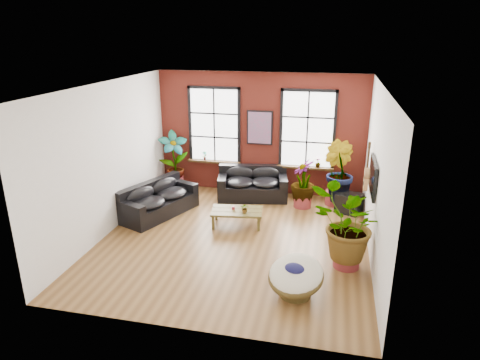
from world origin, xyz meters
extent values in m
cube|color=brown|center=(0.00, 0.00, -0.01)|extent=(6.00, 6.50, 0.02)
cube|color=white|center=(0.00, 0.00, 3.51)|extent=(6.00, 6.50, 0.02)
cube|color=#4D1612|center=(0.00, 3.26, 1.75)|extent=(6.00, 0.02, 3.50)
cube|color=silver|center=(0.00, -3.26, 1.75)|extent=(6.00, 0.02, 3.50)
cube|color=silver|center=(-3.01, 0.00, 1.75)|extent=(0.02, 6.50, 3.50)
cube|color=silver|center=(3.01, 0.00, 1.75)|extent=(0.02, 6.50, 3.50)
cube|color=white|center=(-1.35, 3.20, 1.95)|extent=(1.40, 0.02, 2.10)
cube|color=black|center=(-1.35, 3.13, 0.87)|extent=(1.60, 0.22, 0.06)
cube|color=white|center=(1.35, 3.20, 1.95)|extent=(1.40, 0.02, 2.10)
cube|color=black|center=(1.35, 3.13, 0.87)|extent=(1.60, 0.22, 0.06)
cube|color=black|center=(-0.08, 2.63, 0.22)|extent=(2.09, 1.29, 0.44)
cube|color=black|center=(-0.15, 2.98, 0.67)|extent=(1.96, 0.58, 0.45)
cube|color=black|center=(-0.93, 2.47, 0.56)|extent=(0.40, 0.97, 0.23)
cube|color=black|center=(0.76, 2.79, 0.56)|extent=(0.40, 0.97, 0.23)
ellipsoid|color=black|center=(-0.44, 2.51, 0.51)|extent=(0.95, 0.93, 0.25)
ellipsoid|color=black|center=(-0.49, 2.78, 0.67)|extent=(0.85, 0.40, 0.43)
ellipsoid|color=black|center=(0.29, 2.64, 0.51)|extent=(0.95, 0.93, 0.25)
ellipsoid|color=black|center=(0.24, 2.91, 0.67)|extent=(0.85, 0.40, 0.43)
cube|color=black|center=(-2.24, 0.96, 0.21)|extent=(1.64, 2.32, 0.42)
cube|color=black|center=(-2.55, 1.09, 0.63)|extent=(1.01, 2.06, 0.43)
cube|color=black|center=(-2.61, 0.07, 0.53)|extent=(0.91, 0.54, 0.22)
cube|color=black|center=(-1.88, 1.85, 0.53)|extent=(0.91, 0.54, 0.22)
ellipsoid|color=black|center=(-2.36, 0.55, 0.48)|extent=(1.05, 1.15, 0.24)
ellipsoid|color=black|center=(-2.60, 0.64, 0.63)|extent=(0.58, 0.96, 0.41)
ellipsoid|color=black|center=(-2.03, 1.33, 0.48)|extent=(1.05, 1.15, 0.24)
ellipsoid|color=black|center=(-2.27, 1.43, 0.63)|extent=(0.58, 0.96, 0.41)
cube|color=#4C431B|center=(-0.12, 0.77, 0.37)|extent=(1.33, 0.87, 0.05)
cube|color=black|center=(-0.10, 0.65, 0.40)|extent=(1.23, 0.18, 0.00)
cube|color=black|center=(-0.13, 0.88, 0.40)|extent=(1.23, 0.18, 0.00)
cube|color=#4C431B|center=(-0.62, 0.41, 0.17)|extent=(0.07, 0.07, 0.35)
cube|color=#4C431B|center=(0.47, 0.56, 0.17)|extent=(0.07, 0.07, 0.35)
cube|color=#4C431B|center=(-0.70, 0.97, 0.17)|extent=(0.07, 0.07, 0.35)
cube|color=#4C431B|center=(0.39, 1.12, 0.17)|extent=(0.07, 0.07, 0.35)
cylinder|color=#B82E3C|center=(-0.21, 0.80, 0.44)|extent=(0.08, 0.08, 0.08)
cylinder|color=#4F401C|center=(1.59, -1.90, 0.12)|extent=(0.74, 0.74, 0.23)
torus|color=#4F401C|center=(1.59, -1.90, 0.39)|extent=(1.29, 1.29, 0.46)
ellipsoid|color=#ECE6CC|center=(1.59, -1.90, 0.45)|extent=(1.26, 1.29, 0.62)
ellipsoid|color=#151543|center=(1.57, -1.95, 0.56)|extent=(0.47, 0.42, 0.17)
cube|color=black|center=(0.00, 3.19, 1.95)|extent=(0.74, 0.04, 0.98)
cube|color=#0C7F8C|center=(0.00, 3.16, 1.95)|extent=(0.66, 0.02, 0.90)
cube|color=black|center=(2.95, 0.30, 1.65)|extent=(0.06, 1.25, 0.72)
cube|color=black|center=(2.92, 0.30, 1.65)|extent=(0.01, 1.15, 0.62)
cylinder|color=#B27F4C|center=(2.90, 1.35, 1.13)|extent=(0.09, 0.38, 0.38)
cylinder|color=#B27F4C|center=(2.90, 1.35, 1.38)|extent=(0.09, 0.30, 0.30)
cylinder|color=black|center=(2.90, 1.35, 1.13)|extent=(0.09, 0.11, 0.11)
cube|color=black|center=(2.90, 1.35, 1.75)|extent=(0.04, 0.05, 0.55)
cube|color=black|center=(2.90, 1.35, 2.07)|extent=(0.06, 0.06, 0.14)
cube|color=black|center=(2.60, 2.20, 0.26)|extent=(0.77, 0.71, 0.52)
cylinder|color=maroon|center=(-2.53, 2.83, 0.20)|extent=(0.63, 0.63, 0.40)
cylinder|color=maroon|center=(2.23, 2.68, 0.19)|extent=(0.58, 0.58, 0.39)
cylinder|color=maroon|center=(2.51, -0.67, 0.20)|extent=(0.60, 0.60, 0.39)
cylinder|color=maroon|center=(1.37, 2.29, 0.17)|extent=(0.54, 0.54, 0.35)
imported|color=#1F5516|center=(-2.52, 2.84, 0.97)|extent=(1.05, 0.96, 1.65)
imported|color=#1F5516|center=(2.26, 2.65, 0.97)|extent=(1.14, 1.16, 1.64)
imported|color=#1F5516|center=(2.47, -0.71, 0.93)|extent=(1.83, 1.81, 1.53)
imported|color=#1F5516|center=(1.37, 2.31, 0.73)|extent=(0.79, 0.79, 1.18)
imported|color=#1F5516|center=(0.11, 0.66, 0.52)|extent=(0.24, 0.21, 0.24)
imported|color=#1F5516|center=(-1.65, 3.13, 1.04)|extent=(0.17, 0.17, 0.27)
imported|color=#1F5516|center=(1.70, 3.13, 1.04)|extent=(0.19, 0.19, 0.27)
camera|label=1|loc=(2.06, -8.65, 4.56)|focal=32.00mm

